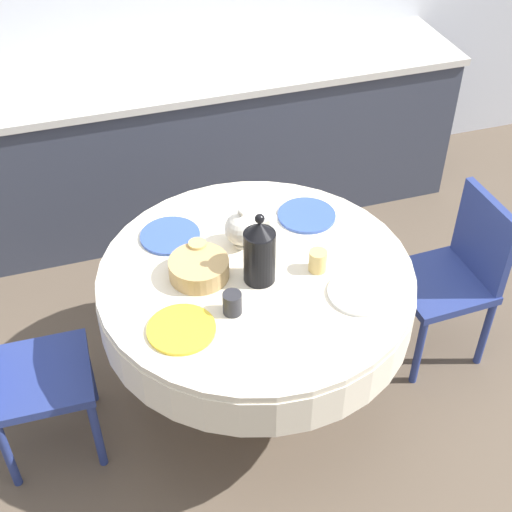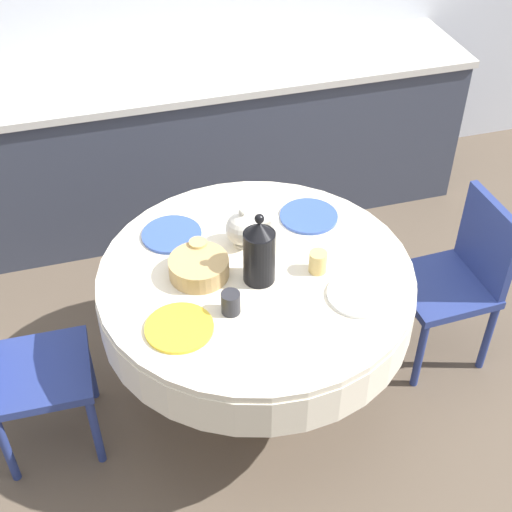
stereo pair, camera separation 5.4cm
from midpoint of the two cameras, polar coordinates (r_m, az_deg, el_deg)
The scene contains 16 objects.
ground_plane at distance 3.37m, azimuth 0.47°, elevation -10.95°, with size 12.00×12.00×0.00m, color brown.
kitchen_counter at distance 4.17m, azimuth -5.35°, elevation 8.77°, with size 3.24×0.64×0.91m.
dining_table at distance 2.90m, azimuth 0.54°, elevation -3.09°, with size 1.27×1.27×0.76m.
chair_left at distance 3.37m, azimuth 16.36°, elevation -1.41°, with size 0.42×0.42×0.84m.
chair_right at distance 3.00m, azimuth -17.96°, elevation -8.40°, with size 0.41×0.41×0.84m.
plate_near_left at distance 2.60m, azimuth -5.56°, elevation -5.74°, with size 0.25×0.25×0.01m, color yellow.
cup_near_left at distance 2.62m, azimuth -1.44°, elevation -3.77°, with size 0.07×0.07×0.09m, color #28282D.
plate_near_right at distance 2.74m, azimuth 8.87°, elevation -3.09°, with size 0.25×0.25×0.01m, color white.
cup_near_right at distance 2.81m, azimuth 5.52°, elevation -0.48°, with size 0.07×0.07×0.09m, color #DBB766.
plate_far_left at distance 3.00m, azimuth -6.25°, elevation 1.73°, with size 0.25×0.25×0.01m, color #3856AD.
cup_far_left at distance 2.85m, azimuth -4.09°, elevation 0.46°, with size 0.07×0.07×0.09m, color #DBB766.
plate_far_right at distance 3.10m, azimuth 4.75°, elevation 3.19°, with size 0.25×0.25×0.01m, color #3856AD.
cup_far_right at distance 2.97m, azimuth 1.62°, elevation 2.44°, with size 0.07×0.07×0.09m, color white.
coffee_carafe at distance 2.70m, azimuth 0.84°, elevation 0.31°, with size 0.12×0.12×0.31m.
teapot at distance 2.90m, azimuth -0.53°, elevation 2.19°, with size 0.19×0.14×0.18m.
bread_basket at distance 2.78m, azimuth -4.04°, elevation -0.91°, with size 0.24×0.24×0.08m, color tan.
Camera 2 is at (-0.58, -2.02, 2.63)m, focal length 50.00 mm.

